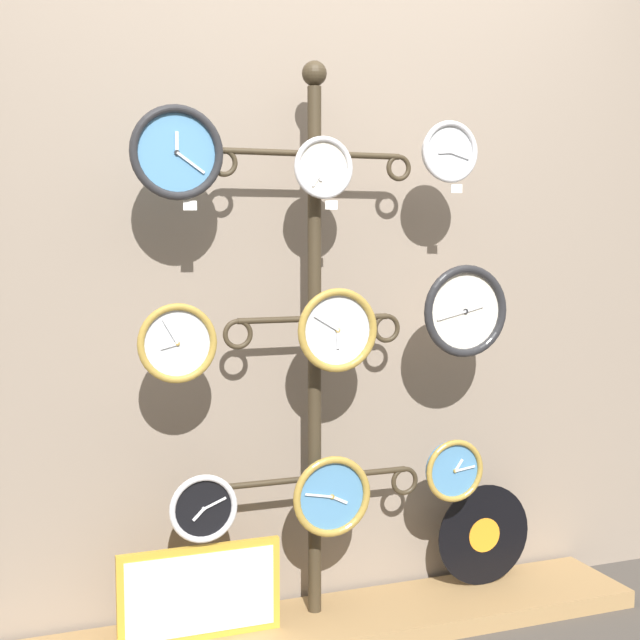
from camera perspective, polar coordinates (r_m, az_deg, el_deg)
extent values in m
cube|color=gray|center=(2.98, -1.44, 7.50)|extent=(4.40, 0.04, 2.80)
cube|color=#9E7A4C|center=(3.05, 0.07, -19.04)|extent=(2.20, 0.36, 0.06)
cylinder|color=#382D1E|center=(3.10, -0.34, -18.95)|extent=(0.44, 0.44, 0.02)
cylinder|color=#382D1E|center=(2.86, -0.35, -2.69)|extent=(0.04, 0.04, 1.74)
sphere|color=#382D1E|center=(2.88, -0.36, 15.50)|extent=(0.08, 0.08, 0.08)
cylinder|color=#382D1E|center=(2.80, -3.23, 10.67)|extent=(0.29, 0.02, 0.02)
torus|color=#382D1E|center=(2.75, -6.19, 9.99)|extent=(0.09, 0.02, 0.09)
cylinder|color=#382D1E|center=(2.90, 2.41, 10.49)|extent=(0.29, 0.02, 0.02)
torus|color=#382D1E|center=(2.96, 5.06, 9.67)|extent=(0.09, 0.02, 0.09)
cylinder|color=#382D1E|center=(2.80, -2.79, 0.00)|extent=(0.25, 0.02, 0.02)
torus|color=#382D1E|center=(2.77, -5.28, -0.91)|extent=(0.10, 0.02, 0.10)
cylinder|color=#382D1E|center=(2.89, 2.00, 0.17)|extent=(0.25, 0.02, 0.02)
torus|color=#382D1E|center=(2.94, 4.28, -0.54)|extent=(0.10, 0.02, 0.10)
cylinder|color=#382D1E|center=(2.89, -3.42, -10.37)|extent=(0.32, 0.02, 0.02)
torus|color=#382D1E|center=(2.86, -6.59, -11.42)|extent=(0.10, 0.02, 0.10)
cylinder|color=#382D1E|center=(2.99, 2.61, -9.79)|extent=(0.32, 0.02, 0.02)
torus|color=#382D1E|center=(3.07, 5.43, -10.21)|extent=(0.10, 0.02, 0.10)
cylinder|color=#4C84B2|center=(2.65, -9.21, 10.51)|extent=(0.25, 0.02, 0.25)
torus|color=#262628|center=(2.63, -9.15, 10.54)|extent=(0.27, 0.02, 0.27)
cylinder|color=#262628|center=(2.63, -9.15, 10.54)|extent=(0.01, 0.01, 0.01)
cube|color=silver|center=(2.64, -9.15, 11.19)|extent=(0.01, 0.00, 0.06)
cube|color=silver|center=(2.64, -8.27, 9.94)|extent=(0.08, 0.00, 0.06)
cylinder|color=silver|center=(2.78, 0.15, 9.71)|extent=(0.17, 0.02, 0.17)
torus|color=silver|center=(2.76, 0.26, 9.73)|extent=(0.19, 0.02, 0.19)
cylinder|color=silver|center=(2.76, 0.26, 9.73)|extent=(0.01, 0.01, 0.01)
cube|color=silver|center=(2.76, 0.15, 9.32)|extent=(0.02, 0.00, 0.04)
cube|color=silver|center=(2.75, -0.09, 9.16)|extent=(0.04, 0.00, 0.06)
cylinder|color=silver|center=(2.94, 8.20, 10.59)|extent=(0.18, 0.02, 0.18)
torus|color=silver|center=(2.93, 8.34, 10.61)|extent=(0.20, 0.02, 0.20)
cylinder|color=silver|center=(2.93, 8.35, 10.61)|extent=(0.01, 0.01, 0.01)
cube|color=silver|center=(2.92, 7.98, 10.60)|extent=(0.04, 0.00, 0.01)
cube|color=silver|center=(2.94, 8.95, 10.39)|extent=(0.07, 0.00, 0.03)
cylinder|color=silver|center=(2.64, -9.17, -1.45)|extent=(0.21, 0.02, 0.21)
torus|color=#A58438|center=(2.62, -9.10, -1.49)|extent=(0.24, 0.02, 0.24)
cylinder|color=#A58438|center=(2.62, -9.11, -1.49)|extent=(0.01, 0.01, 0.01)
cube|color=silver|center=(2.62, -9.64, -1.64)|extent=(0.05, 0.00, 0.02)
cube|color=silver|center=(2.61, -9.55, -0.72)|extent=(0.05, 0.00, 0.08)
cylinder|color=silver|center=(2.77, 1.03, -0.63)|extent=(0.24, 0.02, 0.24)
torus|color=#A58438|center=(2.76, 1.15, -0.67)|extent=(0.26, 0.02, 0.26)
cylinder|color=#A58438|center=(2.76, 1.15, -0.66)|extent=(0.01, 0.01, 0.01)
cube|color=silver|center=(2.76, 1.17, -1.26)|extent=(0.01, 0.00, 0.06)
cube|color=silver|center=(2.74, 0.39, -0.20)|extent=(0.08, 0.00, 0.05)
cylinder|color=silver|center=(2.96, 9.16, 0.58)|extent=(0.28, 0.02, 0.28)
torus|color=#262628|center=(2.94, 9.32, 0.56)|extent=(0.30, 0.03, 0.30)
cylinder|color=#262628|center=(2.94, 9.31, 0.56)|extent=(0.02, 0.01, 0.02)
cube|color=silver|center=(2.96, 9.86, 0.74)|extent=(0.07, 0.00, 0.03)
cube|color=silver|center=(2.92, 8.43, 0.29)|extent=(0.11, 0.00, 0.03)
cylinder|color=black|center=(2.76, -7.53, -11.81)|extent=(0.19, 0.02, 0.19)
torus|color=silver|center=(2.75, -7.46, -11.89)|extent=(0.21, 0.02, 0.21)
cylinder|color=silver|center=(2.75, -7.46, -11.89)|extent=(0.01, 0.01, 0.01)
cube|color=silver|center=(2.75, -7.79, -12.25)|extent=(0.04, 0.00, 0.04)
cube|color=silver|center=(2.75, -6.74, -11.57)|extent=(0.07, 0.00, 0.03)
cylinder|color=#4C84B2|center=(2.88, 0.67, -11.16)|extent=(0.24, 0.02, 0.24)
torus|color=#A58438|center=(2.86, 0.79, -11.24)|extent=(0.26, 0.02, 0.26)
cylinder|color=#A58438|center=(2.86, 0.78, -11.23)|extent=(0.01, 0.01, 0.01)
cube|color=silver|center=(2.88, 1.27, -11.43)|extent=(0.05, 0.00, 0.03)
cube|color=silver|center=(2.84, -0.07, -11.17)|extent=(0.09, 0.00, 0.02)
cylinder|color=#4C84B2|center=(3.03, 8.50, -9.46)|extent=(0.19, 0.02, 0.19)
torus|color=#A58438|center=(3.02, 8.63, -9.53)|extent=(0.21, 0.02, 0.21)
cylinder|color=#A58438|center=(3.02, 8.64, -9.53)|extent=(0.01, 0.01, 0.01)
cube|color=silver|center=(3.02, 8.88, -9.16)|extent=(0.03, 0.00, 0.04)
cube|color=silver|center=(3.03, 9.28, -9.37)|extent=(0.07, 0.00, 0.02)
cylinder|color=black|center=(3.28, 10.44, -13.37)|extent=(0.36, 0.01, 0.36)
cylinder|color=orange|center=(3.28, 10.48, -13.39)|extent=(0.12, 0.00, 0.12)
cube|color=gold|center=(2.86, -7.68, -16.91)|extent=(0.50, 0.02, 0.29)
cube|color=white|center=(2.85, -7.62, -16.99)|extent=(0.46, 0.00, 0.25)
cube|color=white|center=(2.64, -8.32, 7.27)|extent=(0.04, 0.00, 0.03)
cube|color=white|center=(2.77, 0.73, 7.37)|extent=(0.04, 0.00, 0.03)
cube|color=white|center=(2.94, 8.74, 8.32)|extent=(0.04, 0.00, 0.03)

